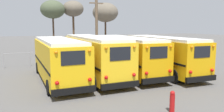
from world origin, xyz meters
name	(u,v)px	position (x,y,z in m)	size (l,w,h in m)	color
ground_plane	(114,77)	(0.00, 0.00, 0.00)	(160.00, 160.00, 0.00)	#5B5956
school_bus_0	(58,58)	(-4.29, 0.47, 1.67)	(2.62, 9.42, 3.08)	yellow
school_bus_1	(94,55)	(-1.43, 0.83, 1.73)	(2.59, 10.18, 3.20)	yellow
school_bus_2	(126,54)	(1.43, 0.67, 1.70)	(2.72, 9.81, 3.11)	#E5A00C
school_bus_3	(162,53)	(4.29, -0.33, 1.69)	(2.82, 9.51, 3.10)	#E5A00C
utility_pole	(97,26)	(2.29, 10.63, 3.99)	(1.80, 0.35, 7.77)	brown
bare_tree_0	(53,10)	(-1.71, 19.63, 6.53)	(3.74, 3.74, 7.97)	#473323
bare_tree_1	(105,13)	(4.95, 14.29, 5.94)	(3.71, 3.71, 7.36)	#473323
bare_tree_2	(73,9)	(1.63, 20.21, 6.74)	(3.42, 3.42, 8.10)	brown
fence_line	(87,54)	(0.00, 7.39, 0.98)	(16.65, 0.06, 1.42)	#939399
fire_hydrant	(172,101)	(-0.47, -7.75, 0.52)	(0.24, 0.24, 1.03)	#B21414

